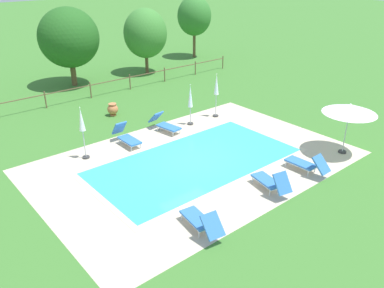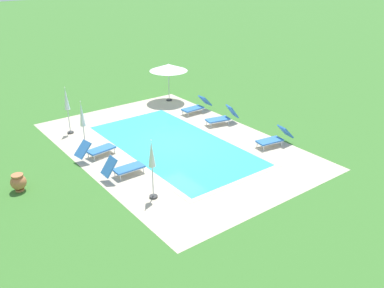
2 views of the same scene
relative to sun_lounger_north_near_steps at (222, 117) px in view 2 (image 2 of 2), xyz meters
name	(u,v)px [view 2 (image 2 of 2)]	position (x,y,z in m)	size (l,w,h in m)	color
ground_plane	(173,145)	(-0.65, 3.72, -0.40)	(160.00, 160.00, 0.00)	#3D752D
pool_deck_paving	(173,145)	(-0.65, 3.72, -0.39)	(13.69, 9.23, 0.01)	beige
swimming_pool_water	(173,145)	(-0.65, 3.72, -0.39)	(9.12, 4.66, 0.01)	#38C6D1
pool_coping_rim	(173,145)	(-0.65, 3.72, -0.39)	(9.60, 5.14, 0.01)	beige
sun_lounger_north_near_steps	(222,117)	(0.00, 0.00, 0.00)	(0.97, 1.91, 1.01)	#3370BC
sun_lounger_north_mid	(274,138)	(-3.71, -0.15, -0.01)	(0.88, 1.98, 0.94)	#3370BC
sun_lounger_north_far	(96,150)	(0.35, 7.34, -0.01)	(0.86, 1.97, 0.94)	#3370BC
sun_lounger_north_end	(196,106)	(2.30, 0.00, -0.01)	(0.65, 1.93, 0.94)	#3370BC
sun_lounger_south_near_corner	(123,168)	(-2.03, 7.23, 0.00)	(0.60, 1.82, 1.01)	#3370BC
patio_umbrella_open_foreground	(168,68)	(5.15, 0.00, 1.75)	(2.38, 2.38, 2.41)	#383838
patio_umbrella_closed_row_west	(152,159)	(-4.22, 7.15, 1.27)	(0.32, 0.32, 2.44)	#383838
patio_umbrella_closed_row_mid_west	(67,102)	(3.82, 7.18, 1.30)	(0.32, 0.32, 2.50)	#383838
patio_umbrella_closed_row_centre	(82,117)	(1.95, 7.19, 1.05)	(0.32, 0.32, 2.26)	#383838
terracotta_urn_near_fence	(18,182)	(-0.58, 11.08, -0.01)	(0.61, 0.61, 0.72)	#C67547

